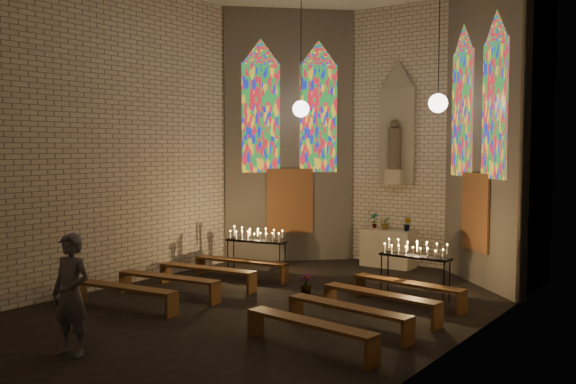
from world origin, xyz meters
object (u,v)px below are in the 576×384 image
(votive_stand_left, at_px, (256,238))
(votive_stand_right, at_px, (415,253))
(visitor, at_px, (71,294))
(aisle_flower_pot, at_px, (306,284))
(altar, at_px, (388,248))

(votive_stand_left, distance_m, votive_stand_right, 4.14)
(votive_stand_left, height_order, visitor, visitor)
(visitor, bearing_deg, votive_stand_left, 92.87)
(votive_stand_left, bearing_deg, votive_stand_right, -7.25)
(votive_stand_left, xyz_separation_m, visitor, (1.40, -6.34, -0.03))
(votive_stand_right, xyz_separation_m, visitor, (-2.74, -6.53, -0.03))
(aisle_flower_pot, height_order, visitor, visitor)
(altar, bearing_deg, aisle_flower_pot, -89.56)
(altar, xyz_separation_m, aisle_flower_pot, (0.03, -3.98, -0.27))
(altar, bearing_deg, votive_stand_right, -54.34)
(votive_stand_left, xyz_separation_m, votive_stand_right, (4.13, 0.18, -0.00))
(votive_stand_right, bearing_deg, aisle_flower_pot, -149.43)
(altar, xyz_separation_m, votive_stand_right, (2.07, -2.88, 0.47))
(votive_stand_right, bearing_deg, visitor, -110.43)
(altar, bearing_deg, visitor, -94.06)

